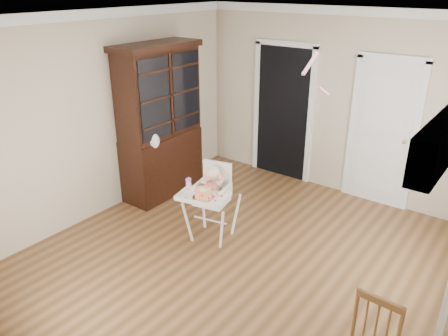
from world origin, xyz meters
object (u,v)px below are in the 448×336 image
Objects in this scene: cake at (203,194)px; china_cabinet at (160,122)px; high_chair at (211,194)px; sippy_cup at (189,183)px.

china_cabinet is (-1.49, 0.84, 0.37)m from cake.
sippy_cup is (-0.21, -0.17, 0.15)m from high_chair.
china_cabinet is at bearing 145.39° from high_chair.
high_chair is 1.61m from china_cabinet.
cake is 1.51× the size of sippy_cup.
sippy_cup is 0.07× the size of china_cabinet.
high_chair is at bearing 38.94° from sippy_cup.
high_chair reaches higher than cake.
china_cabinet is at bearing 150.48° from cake.
high_chair is 0.45× the size of china_cabinet.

